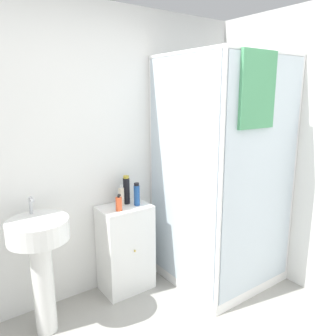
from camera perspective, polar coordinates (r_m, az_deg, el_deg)
The scene contains 8 objects.
wall_back at distance 2.85m, azimuth -15.73°, elevation 1.89°, with size 6.40×0.06×2.50m, color white.
shower_enclosure at distance 3.15m, azimuth 8.96°, elevation -9.83°, with size 0.96×0.99×2.10m.
vanity_cabinet at distance 3.08m, azimuth -7.40°, elevation -13.64°, with size 0.45×0.34×0.80m.
sink at distance 2.61m, azimuth -21.37°, elevation -13.53°, with size 0.43×0.43×1.03m.
soap_dispenser at distance 2.81m, azimuth -8.56°, elevation -6.17°, with size 0.05×0.06×0.15m.
shampoo_bottle_tall_black at distance 2.96m, azimuth -7.25°, elevation -3.82°, with size 0.06×0.06×0.26m.
shampoo_bottle_blue at distance 2.91m, azimuth -5.46°, elevation -4.61°, with size 0.05×0.05×0.20m.
lotion_bottle_white at distance 2.93m, azimuth -8.12°, elevation -4.93°, with size 0.05×0.05×0.19m.
Camera 1 is at (-0.96, -0.93, 1.77)m, focal length 35.00 mm.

